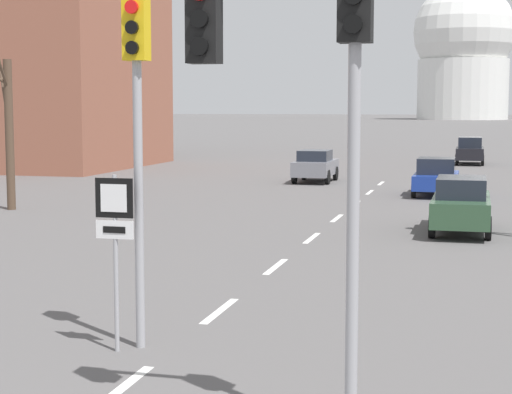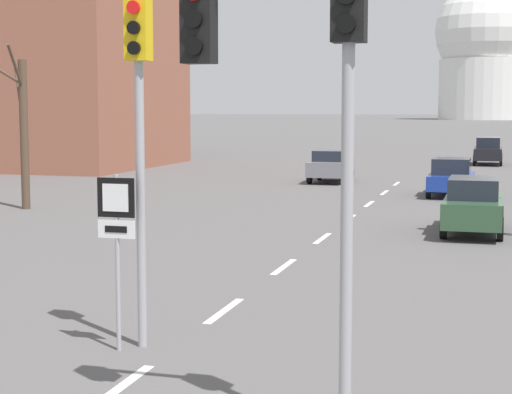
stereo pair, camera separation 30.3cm
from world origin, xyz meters
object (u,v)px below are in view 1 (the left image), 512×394
Objects in this scene: traffic_signal_centre_tall at (137,102)px; sedan_near_right at (461,204)px; route_sign_post at (115,231)px; sedan_far_left at (470,151)px; sedan_mid_centre at (315,165)px; traffic_signal_near_right at (302,68)px; sedan_near_left at (436,177)px.

traffic_signal_centre_tall reaches higher than sedan_near_right.
sedan_far_left is at bearing 83.91° from route_sign_post.
sedan_mid_centre is at bearing 94.75° from route_sign_post.
traffic_signal_centre_tall is at bearing -95.80° from sedan_far_left.
route_sign_post is 0.64× the size of sedan_far_left.
traffic_signal_centre_tall is 1.98m from route_sign_post.
sedan_near_right is 1.03× the size of sedan_far_left.
route_sign_post is at bearing -96.09° from sedan_far_left.
sedan_far_left is (4.83, 45.24, -0.97)m from route_sign_post.
route_sign_post reaches higher than sedan_near_right.
traffic_signal_near_right is 17.06m from sedan_near_right.
sedan_near_left is at bearing -93.32° from sedan_far_left.
traffic_signal_centre_tall is 2.02× the size of route_sign_post.
route_sign_post is at bearing -109.00° from sedan_near_right.
traffic_signal_near_right is at bearing -42.76° from traffic_signal_centre_tall.
traffic_signal_near_right is 2.01× the size of route_sign_post.
traffic_signal_centre_tall reaches higher than sedan_mid_centre.
sedan_mid_centre is at bearing 114.95° from sedan_near_right.
sedan_near_right is at bearing -83.47° from sedan_near_left.
traffic_signal_centre_tall is 24.83m from sedan_near_left.
traffic_signal_centre_tall is 1.41× the size of sedan_mid_centre.
route_sign_post reaches higher than sedan_mid_centre.
traffic_signal_centre_tall is at bearing 137.24° from traffic_signal_near_right.
sedan_far_left is at bearing 84.20° from traffic_signal_centre_tall.
sedan_near_right is (4.59, 13.78, -2.96)m from traffic_signal_centre_tall.
sedan_mid_centre is at bearing 95.31° from traffic_signal_centre_tall.
sedan_mid_centre is (-7.33, 15.77, -0.02)m from sedan_near_right.
traffic_signal_near_right is 1.25× the size of sedan_near_right.
sedan_mid_centre is 17.03m from sedan_far_left.
sedan_near_right is 17.39m from sedan_mid_centre.
route_sign_post reaches higher than sedan_near_left.
sedan_near_right is at bearing 71.59° from traffic_signal_centre_tall.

